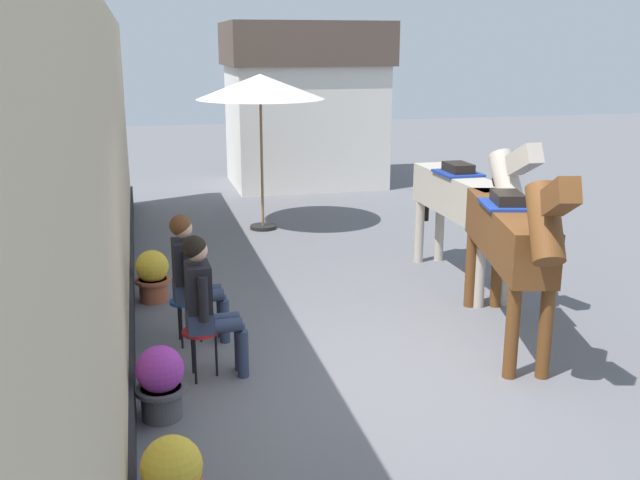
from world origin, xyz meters
TOP-DOWN VIEW (x-y plane):
  - ground_plane at (0.00, 3.00)m, footprint 40.00×40.00m
  - pub_facade_wall at (-2.55, 1.50)m, footprint 0.34×14.00m
  - distant_cottage at (1.40, 9.83)m, footprint 3.40×2.60m
  - seated_visitor_near at (-1.68, 0.40)m, footprint 0.61×0.49m
  - seated_visitor_far at (-1.75, 1.27)m, footprint 0.61×0.49m
  - saddled_horse_near at (1.43, 0.49)m, footprint 1.01×2.94m
  - saddled_horse_far at (1.79, 2.38)m, footprint 0.50×3.00m
  - flower_planter_inner_near at (-2.14, -0.29)m, footprint 0.43×0.43m
  - flower_planter_farthest at (-2.13, 2.69)m, footprint 0.43×0.43m
  - cafe_parasol at (-0.22, 5.94)m, footprint 2.10×2.10m
  - satchel_bag at (-1.65, 2.01)m, footprint 0.21×0.30m

SIDE VIEW (x-z plane):
  - ground_plane at x=0.00m, z-range 0.00..0.00m
  - satchel_bag at x=-1.65m, z-range 0.00..0.20m
  - flower_planter_inner_near at x=-2.14m, z-range 0.01..0.65m
  - flower_planter_farthest at x=-2.13m, z-range 0.01..0.65m
  - seated_visitor_near at x=-1.68m, z-range 0.08..1.47m
  - seated_visitor_far at x=-1.75m, z-range 0.08..1.47m
  - saddled_horse_near at x=1.43m, z-range 0.13..2.19m
  - saddled_horse_far at x=1.79m, z-range 0.13..2.19m
  - pub_facade_wall at x=-2.55m, z-range -0.16..3.24m
  - distant_cottage at x=1.40m, z-range 0.05..3.55m
  - cafe_parasol at x=-0.22m, z-range 1.07..3.65m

